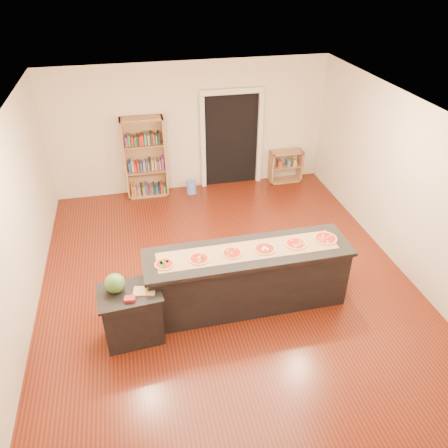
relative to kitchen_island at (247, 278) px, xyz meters
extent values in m
cube|color=beige|center=(-0.18, 0.59, 0.90)|extent=(6.00, 7.00, 2.80)
cube|color=maroon|center=(-0.18, 0.59, -0.50)|extent=(6.00, 7.00, 0.01)
cube|color=white|center=(-0.18, 0.59, 2.29)|extent=(6.00, 7.00, 0.01)
cube|color=black|center=(0.72, 4.07, 0.55)|extent=(1.20, 0.02, 2.10)
cube|color=silver|center=(0.07, 4.03, 0.55)|extent=(0.10, 0.08, 2.10)
cube|color=silver|center=(1.37, 4.03, 0.55)|extent=(0.10, 0.08, 2.10)
cube|color=silver|center=(0.72, 4.03, 1.65)|extent=(1.40, 0.08, 0.12)
cube|color=black|center=(0.00, 0.00, -0.03)|extent=(2.95, 0.74, 0.95)
cube|color=black|center=(0.00, 0.00, 0.47)|extent=(3.04, 0.82, 0.05)
cube|color=black|center=(-1.73, -0.32, -0.11)|extent=(0.77, 0.54, 0.80)
cube|color=black|center=(-1.73, -0.32, 0.31)|extent=(0.84, 0.61, 0.04)
cube|color=#A87C51|center=(-1.22, 3.88, 0.38)|extent=(0.89, 0.32, 1.77)
cube|color=#A87C51|center=(1.98, 3.87, -0.13)|extent=(0.75, 0.32, 0.75)
cylinder|color=#6A90ED|center=(-0.27, 3.74, -0.35)|extent=(0.21, 0.21, 0.31)
cube|color=#95734D|center=(0.00, 0.01, 0.50)|extent=(2.64, 0.49, 0.00)
sphere|color=#144214|center=(-1.89, -0.26, 0.46)|extent=(0.27, 0.27, 0.27)
cube|color=tan|center=(-1.53, -0.36, 0.34)|extent=(0.31, 0.24, 0.02)
cube|color=maroon|center=(-1.72, -0.49, 0.35)|extent=(0.15, 0.11, 0.05)
cylinder|color=#195966|center=(-1.40, -0.22, 0.36)|extent=(0.16, 0.16, 0.06)
cylinder|color=tan|center=(-1.21, -0.06, 0.51)|extent=(0.30, 0.30, 0.02)
cylinder|color=#A5190C|center=(-1.21, -0.06, 0.52)|extent=(0.24, 0.24, 0.00)
cylinder|color=tan|center=(-0.73, -0.04, 0.51)|extent=(0.30, 0.30, 0.02)
cylinder|color=#A5190C|center=(-0.73, -0.04, 0.52)|extent=(0.24, 0.24, 0.00)
cylinder|color=tan|center=(-0.24, -0.01, 0.51)|extent=(0.28, 0.28, 0.02)
cylinder|color=#A5190C|center=(-0.24, -0.01, 0.52)|extent=(0.23, 0.23, 0.00)
cylinder|color=tan|center=(0.24, -0.02, 0.51)|extent=(0.30, 0.30, 0.02)
cylinder|color=#A5190C|center=(0.24, -0.02, 0.52)|extent=(0.25, 0.25, 0.00)
cylinder|color=tan|center=(0.73, 0.01, 0.51)|extent=(0.32, 0.32, 0.02)
cylinder|color=#A5190C|center=(0.73, 0.01, 0.52)|extent=(0.26, 0.26, 0.00)
cylinder|color=tan|center=(1.21, 0.04, 0.51)|extent=(0.34, 0.34, 0.02)
cylinder|color=#A5190C|center=(1.21, 0.04, 0.52)|extent=(0.28, 0.28, 0.00)
camera|label=1|loc=(-1.45, -4.89, 4.21)|focal=35.00mm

